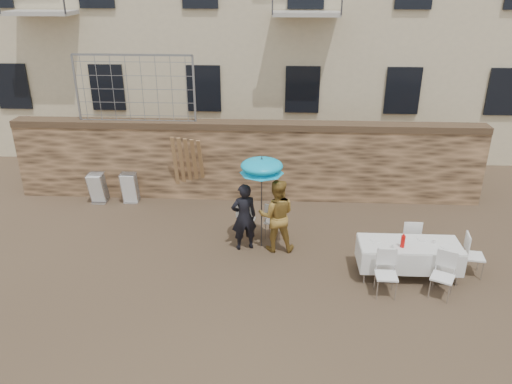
{
  "coord_description": "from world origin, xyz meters",
  "views": [
    {
      "loc": [
        0.94,
        -8.15,
        5.99
      ],
      "look_at": [
        0.4,
        2.2,
        1.4
      ],
      "focal_mm": 35.0,
      "sensor_mm": 36.0,
      "label": 1
    }
  ],
  "objects_px": {
    "umbrella": "(262,169)",
    "table_chair_front_right": "(443,276)",
    "couple_chair_left": "(246,219)",
    "table_chair_back": "(409,238)",
    "table_chair_side": "(474,255)",
    "soda_bottle": "(403,241)",
    "chair_stack_left": "(100,185)",
    "couple_chair_right": "(275,220)",
    "chair_stack_right": "(131,186)",
    "woman_dress": "(277,215)",
    "table_chair_front_left": "(386,275)",
    "banquet_table": "(410,245)",
    "man_suit": "(244,217)"
  },
  "relations": [
    {
      "from": "man_suit",
      "to": "couple_chair_right",
      "type": "distance_m",
      "value": 0.95
    },
    {
      "from": "couple_chair_left",
      "to": "table_chair_front_left",
      "type": "height_order",
      "value": "same"
    },
    {
      "from": "man_suit",
      "to": "soda_bottle",
      "type": "distance_m",
      "value": 3.55
    },
    {
      "from": "woman_dress",
      "to": "chair_stack_left",
      "type": "relative_size",
      "value": 1.9
    },
    {
      "from": "woman_dress",
      "to": "table_chair_back",
      "type": "xyz_separation_m",
      "value": [
        3.02,
        -0.17,
        -0.4
      ]
    },
    {
      "from": "umbrella",
      "to": "soda_bottle",
      "type": "bearing_deg",
      "value": -22.36
    },
    {
      "from": "man_suit",
      "to": "table_chair_back",
      "type": "height_order",
      "value": "man_suit"
    },
    {
      "from": "table_chair_back",
      "to": "chair_stack_left",
      "type": "distance_m",
      "value": 8.47
    },
    {
      "from": "couple_chair_right",
      "to": "chair_stack_left",
      "type": "xyz_separation_m",
      "value": [
        -4.98,
        1.93,
        -0.02
      ]
    },
    {
      "from": "woman_dress",
      "to": "banquet_table",
      "type": "relative_size",
      "value": 0.83
    },
    {
      "from": "man_suit",
      "to": "couple_chair_right",
      "type": "bearing_deg",
      "value": -160.24
    },
    {
      "from": "woman_dress",
      "to": "banquet_table",
      "type": "distance_m",
      "value": 2.98
    },
    {
      "from": "couple_chair_left",
      "to": "table_chair_front_right",
      "type": "height_order",
      "value": "same"
    },
    {
      "from": "woman_dress",
      "to": "table_chair_front_left",
      "type": "distance_m",
      "value": 2.83
    },
    {
      "from": "couple_chair_left",
      "to": "chair_stack_left",
      "type": "height_order",
      "value": "couple_chair_left"
    },
    {
      "from": "woman_dress",
      "to": "soda_bottle",
      "type": "distance_m",
      "value": 2.85
    },
    {
      "from": "woman_dress",
      "to": "chair_stack_right",
      "type": "xyz_separation_m",
      "value": [
        -4.13,
        2.48,
        -0.42
      ]
    },
    {
      "from": "woman_dress",
      "to": "soda_bottle",
      "type": "bearing_deg",
      "value": 155.35
    },
    {
      "from": "table_chair_side",
      "to": "man_suit",
      "type": "bearing_deg",
      "value": 87.19
    },
    {
      "from": "table_chair_front_left",
      "to": "table_chair_back",
      "type": "relative_size",
      "value": 1.0
    },
    {
      "from": "banquet_table",
      "to": "table_chair_back",
      "type": "height_order",
      "value": "table_chair_back"
    },
    {
      "from": "woman_dress",
      "to": "couple_chair_right",
      "type": "distance_m",
      "value": 0.68
    },
    {
      "from": "man_suit",
      "to": "chair_stack_left",
      "type": "relative_size",
      "value": 1.78
    },
    {
      "from": "table_chair_back",
      "to": "table_chair_side",
      "type": "height_order",
      "value": "same"
    },
    {
      "from": "man_suit",
      "to": "table_chair_side",
      "type": "height_order",
      "value": "man_suit"
    },
    {
      "from": "couple_chair_left",
      "to": "chair_stack_right",
      "type": "height_order",
      "value": "couple_chair_left"
    },
    {
      "from": "umbrella",
      "to": "table_chair_side",
      "type": "relative_size",
      "value": 2.18
    },
    {
      "from": "couple_chair_left",
      "to": "banquet_table",
      "type": "height_order",
      "value": "couple_chair_left"
    },
    {
      "from": "chair_stack_right",
      "to": "couple_chair_left",
      "type": "bearing_deg",
      "value": -29.73
    },
    {
      "from": "banquet_table",
      "to": "man_suit",
      "type": "bearing_deg",
      "value": 164.78
    },
    {
      "from": "chair_stack_left",
      "to": "table_chair_front_right",
      "type": "bearing_deg",
      "value": -26.72
    },
    {
      "from": "table_chair_front_right",
      "to": "chair_stack_right",
      "type": "distance_m",
      "value": 8.55
    },
    {
      "from": "woman_dress",
      "to": "table_chair_front_left",
      "type": "height_order",
      "value": "woman_dress"
    },
    {
      "from": "woman_dress",
      "to": "table_chair_side",
      "type": "bearing_deg",
      "value": 166.87
    },
    {
      "from": "table_chair_back",
      "to": "couple_chair_right",
      "type": "bearing_deg",
      "value": -12.52
    },
    {
      "from": "umbrella",
      "to": "table_chair_front_left",
      "type": "height_order",
      "value": "umbrella"
    },
    {
      "from": "couple_chair_right",
      "to": "banquet_table",
      "type": "height_order",
      "value": "couple_chair_right"
    },
    {
      "from": "couple_chair_left",
      "to": "table_chair_front_right",
      "type": "bearing_deg",
      "value": 158.57
    },
    {
      "from": "umbrella",
      "to": "table_chair_front_right",
      "type": "height_order",
      "value": "umbrella"
    },
    {
      "from": "man_suit",
      "to": "soda_bottle",
      "type": "relative_size",
      "value": 6.3
    },
    {
      "from": "woman_dress",
      "to": "chair_stack_left",
      "type": "xyz_separation_m",
      "value": [
        -5.03,
        2.48,
        -0.42
      ]
    },
    {
      "from": "table_chair_front_left",
      "to": "chair_stack_right",
      "type": "xyz_separation_m",
      "value": [
        -6.35,
        4.2,
        -0.02
      ]
    },
    {
      "from": "umbrella",
      "to": "table_chair_back",
      "type": "relative_size",
      "value": 2.18
    },
    {
      "from": "chair_stack_right",
      "to": "chair_stack_left",
      "type": "bearing_deg",
      "value": 180.0
    },
    {
      "from": "table_chair_front_left",
      "to": "table_chair_front_right",
      "type": "bearing_deg",
      "value": 1.33
    },
    {
      "from": "umbrella",
      "to": "table_chair_front_left",
      "type": "distance_m",
      "value": 3.48
    },
    {
      "from": "umbrella",
      "to": "table_chair_back",
      "type": "bearing_deg",
      "value": -4.58
    },
    {
      "from": "umbrella",
      "to": "banquet_table",
      "type": "height_order",
      "value": "umbrella"
    },
    {
      "from": "man_suit",
      "to": "woman_dress",
      "type": "bearing_deg",
      "value": 161.61
    },
    {
      "from": "soda_bottle",
      "to": "chair_stack_left",
      "type": "bearing_deg",
      "value": 154.78
    }
  ]
}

